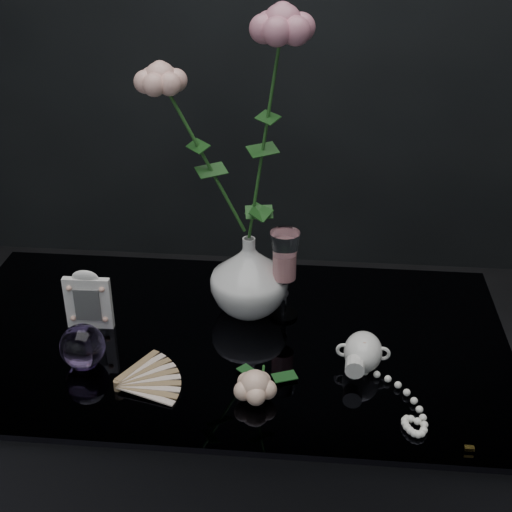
# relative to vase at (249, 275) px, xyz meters

# --- Properties ---
(table) EXTENTS (1.05, 0.58, 0.76)m
(table) POSITION_rel_vase_xyz_m (-0.04, -0.10, -0.46)
(table) COLOR black
(table) RESTS_ON ground
(vase) EXTENTS (0.18, 0.18, 0.16)m
(vase) POSITION_rel_vase_xyz_m (0.00, 0.00, 0.00)
(vase) COLOR white
(vase) RESTS_ON table
(wine_glass) EXTENTS (0.07, 0.07, 0.18)m
(wine_glass) POSITION_rel_vase_xyz_m (0.07, -0.02, 0.01)
(wine_glass) COLOR white
(wine_glass) RESTS_ON table
(picture_frame) EXTENTS (0.09, 0.07, 0.12)m
(picture_frame) POSITION_rel_vase_xyz_m (-0.29, -0.09, -0.02)
(picture_frame) COLOR white
(picture_frame) RESTS_ON table
(paperweight) EXTENTS (0.10, 0.10, 0.08)m
(paperweight) POSITION_rel_vase_xyz_m (-0.27, -0.20, -0.04)
(paperweight) COLOR #9E79C5
(paperweight) RESTS_ON table
(paper_fan) EXTENTS (0.23, 0.19, 0.02)m
(paper_fan) POSITION_rel_vase_xyz_m (-0.19, -0.27, -0.07)
(paper_fan) COLOR #FDF6CA
(paper_fan) RESTS_ON table
(loose_rose) EXTENTS (0.14, 0.17, 0.05)m
(loose_rose) POSITION_rel_vase_xyz_m (0.04, -0.27, -0.05)
(loose_rose) COLOR #FFC2A4
(loose_rose) RESTS_ON table
(pearl_jar) EXTENTS (0.25, 0.25, 0.07)m
(pearl_jar) POSITION_rel_vase_xyz_m (0.22, -0.16, -0.04)
(pearl_jar) COLOR white
(pearl_jar) RESTS_ON table
(roses) EXTENTS (0.28, 0.11, 0.48)m
(roses) POSITION_rel_vase_xyz_m (-0.02, 0.00, 0.29)
(roses) COLOR #F3AFA0
(roses) RESTS_ON vase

